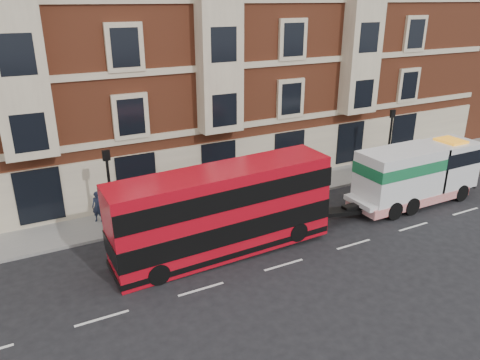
{
  "coord_description": "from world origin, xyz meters",
  "views": [
    {
      "loc": [
        -10.12,
        -15.03,
        11.12
      ],
      "look_at": [
        -0.1,
        4.0,
        2.7
      ],
      "focal_mm": 35.0,
      "sensor_mm": 36.0,
      "label": 1
    }
  ],
  "objects": [
    {
      "name": "lamp_post_west",
      "position": [
        -6.0,
        6.2,
        2.68
      ],
      "size": [
        0.35,
        0.15,
        4.35
      ],
      "color": "black",
      "rests_on": "sidewalk"
    },
    {
      "name": "tow_truck",
      "position": [
        10.12,
        2.21,
        1.81
      ],
      "size": [
        8.18,
        2.42,
        3.41
      ],
      "color": "silver",
      "rests_on": "ground"
    },
    {
      "name": "lamp_post_east",
      "position": [
        12.0,
        6.2,
        2.68
      ],
      "size": [
        0.35,
        0.15,
        4.35
      ],
      "color": "black",
      "rests_on": "sidewalk"
    },
    {
      "name": "double_decker_bus",
      "position": [
        -1.93,
        2.21,
        2.19
      ],
      "size": [
        10.22,
        2.35,
        4.14
      ],
      "color": "#B60A18",
      "rests_on": "ground"
    },
    {
      "name": "sidewalk",
      "position": [
        0.0,
        7.5,
        0.07
      ],
      "size": [
        90.0,
        3.0,
        0.15
      ],
      "primitive_type": "cube",
      "color": "slate",
      "rests_on": "ground"
    },
    {
      "name": "pedestrian",
      "position": [
        -6.37,
        7.98,
        0.97
      ],
      "size": [
        0.72,
        0.65,
        1.65
      ],
      "primitive_type": "imported",
      "rotation": [
        0.0,
        0.0,
        -0.55
      ],
      "color": "#1A2034",
      "rests_on": "sidewalk"
    },
    {
      "name": "victorian_terrace",
      "position": [
        0.5,
        15.0,
        10.07
      ],
      "size": [
        45.0,
        12.0,
        20.4
      ],
      "color": "brown",
      "rests_on": "ground"
    },
    {
      "name": "ground",
      "position": [
        0.0,
        0.0,
        0.0
      ],
      "size": [
        120.0,
        120.0,
        0.0
      ],
      "primitive_type": "plane",
      "color": "black",
      "rests_on": "ground"
    }
  ]
}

